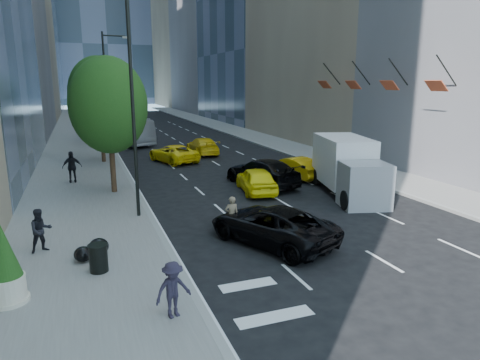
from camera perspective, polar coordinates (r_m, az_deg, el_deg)
name	(u,v)px	position (r m, az deg, el deg)	size (l,w,h in m)	color
ground	(304,229)	(18.82, 8.53, -6.48)	(160.00, 160.00, 0.00)	black
sidewalk_left	(79,145)	(45.88, -20.70, 4.43)	(6.00, 120.00, 0.15)	slate
sidewalk_right	(254,136)	(49.56, 1.89, 5.84)	(4.00, 120.00, 0.15)	slate
tower_right_far	(197,7)	(119.04, -5.69, 21.98)	(20.00, 24.00, 50.00)	#786653
lamp_near	(136,91)	(19.62, -13.69, 11.42)	(2.13, 0.22, 10.00)	black
lamp_far	(108,87)	(37.54, -17.18, 11.78)	(2.13, 0.22, 10.00)	black
tree_near	(109,105)	(24.54, -17.11, 9.48)	(4.20, 4.20, 7.46)	black
tree_mid	(99,94)	(34.51, -18.27, 10.83)	(4.50, 4.50, 7.99)	black
tree_far	(93,98)	(47.51, -18.95, 10.35)	(3.90, 3.90, 6.92)	black
traffic_signal	(98,99)	(55.55, -18.38, 10.27)	(2.48, 0.53, 5.20)	black
facade_flags	(372,82)	(32.00, 17.19, 12.34)	(1.85, 13.30, 2.05)	black
skateboarder	(232,218)	(17.60, -1.11, -5.02)	(0.57, 0.38, 1.57)	#77634A
black_sedan_lincoln	(272,225)	(16.87, 4.27, -6.00)	(2.48, 5.39, 1.50)	black
black_sedan_mercedes	(262,172)	(26.16, 2.98, 1.04)	(2.30, 5.67, 1.64)	black
taxi_a	(256,180)	(24.53, 2.18, 0.03)	(1.74, 4.32, 1.47)	#FFE90D
taxi_b	(293,167)	(28.39, 7.05, 1.67)	(1.50, 4.30, 1.42)	#D59E0B
taxi_c	(173,153)	(34.28, -8.91, 3.53)	(2.30, 4.98, 1.38)	yellow
taxi_d	(203,146)	(37.71, -5.01, 4.54)	(2.04, 5.02, 1.46)	yellow
city_bus	(121,129)	(45.96, -15.57, 6.53)	(2.43, 10.37, 2.89)	#B3B5BA
box_truck	(348,167)	(24.54, 14.22, 1.73)	(3.97, 6.98, 3.16)	silver
pedestrian_a	(41,230)	(17.21, -25.04, -6.10)	(0.79, 0.61, 1.62)	black
pedestrian_b	(72,167)	(28.17, -21.47, 1.63)	(1.14, 0.47, 1.94)	black
pedestrian_c	(173,290)	(11.66, -8.92, -14.24)	(1.00, 0.57, 1.54)	#231D2C
trash_can	(99,259)	(14.90, -18.35, -9.92)	(0.59, 0.59, 0.89)	black
planter_shrub	(5,265)	(13.72, -28.87, -9.91)	(0.98, 0.98, 2.34)	beige
garbage_bags	(93,249)	(16.18, -19.06, -8.75)	(1.20, 1.16, 0.60)	black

